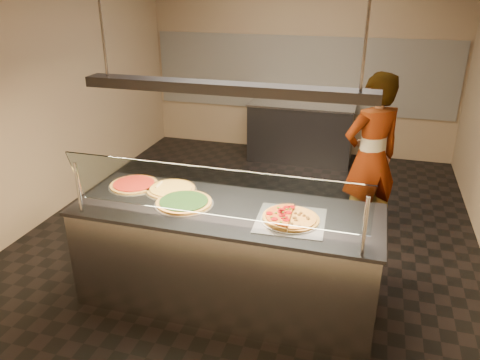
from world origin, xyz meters
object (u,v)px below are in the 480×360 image
(pizza_spinach, at_px, (184,202))
(pizza_spatula, at_px, (161,187))
(half_pizza_sausage, at_px, (304,219))
(pizza_tomato, at_px, (134,184))
(perforated_tray, at_px, (291,220))
(pizza_cheese, at_px, (171,189))
(worker, at_px, (371,158))
(heat_lamp_housing, at_px, (225,88))
(sneeze_guard, at_px, (212,193))
(serving_counter, at_px, (227,255))
(half_pizza_pepperoni, at_px, (278,215))
(prep_table, at_px, (301,131))

(pizza_spinach, height_order, pizza_spatula, pizza_spatula)
(half_pizza_sausage, height_order, pizza_tomato, half_pizza_sausage)
(perforated_tray, bearing_deg, pizza_spinach, 177.15)
(pizza_cheese, height_order, pizza_tomato, same)
(perforated_tray, xyz_separation_m, worker, (0.57, 1.64, -0.00))
(heat_lamp_housing, bearing_deg, pizza_cheese, 160.70)
(pizza_cheese, distance_m, heat_lamp_housing, 1.19)
(sneeze_guard, distance_m, pizza_spatula, 0.91)
(serving_counter, xyz_separation_m, sneeze_guard, (0.00, -0.34, 0.76))
(half_pizza_pepperoni, xyz_separation_m, pizza_cheese, (-1.05, 0.27, -0.02))
(half_pizza_sausage, relative_size, pizza_spatula, 1.97)
(half_pizza_sausage, bearing_deg, perforated_tray, 179.66)
(worker, bearing_deg, pizza_tomato, -3.37)
(serving_counter, distance_m, prep_table, 3.83)
(pizza_spinach, xyz_separation_m, prep_table, (0.40, 3.85, -0.48))
(sneeze_guard, distance_m, prep_table, 4.25)
(serving_counter, distance_m, pizza_tomato, 1.11)
(heat_lamp_housing, bearing_deg, half_pizza_sausage, -5.54)
(perforated_tray, distance_m, pizza_spatula, 1.28)
(pizza_cheese, bearing_deg, worker, 38.20)
(pizza_spinach, relative_size, heat_lamp_housing, 0.22)
(serving_counter, relative_size, half_pizza_sausage, 5.66)
(sneeze_guard, xyz_separation_m, pizza_tomato, (-0.98, 0.55, -0.28))
(pizza_tomato, bearing_deg, prep_table, 74.64)
(half_pizza_sausage, height_order, prep_table, half_pizza_sausage)
(sneeze_guard, xyz_separation_m, half_pizza_sausage, (0.67, 0.28, -0.27))
(pizza_cheese, distance_m, prep_table, 3.71)
(pizza_spinach, height_order, prep_table, pizza_spinach)
(sneeze_guard, bearing_deg, pizza_cheese, 137.31)
(pizza_tomato, xyz_separation_m, pizza_spatula, (0.29, -0.02, 0.01))
(pizza_cheese, height_order, heat_lamp_housing, heat_lamp_housing)
(half_pizza_pepperoni, relative_size, heat_lamp_housing, 0.20)
(worker, bearing_deg, sneeze_guard, 23.17)
(sneeze_guard, relative_size, worker, 1.27)
(sneeze_guard, xyz_separation_m, heat_lamp_housing, (0.00, 0.34, 0.72))
(sneeze_guard, relative_size, pizza_tomato, 5.04)
(half_pizza_sausage, xyz_separation_m, pizza_spatula, (-1.36, 0.25, 0.00))
(serving_counter, bearing_deg, pizza_spinach, -177.33)
(sneeze_guard, relative_size, pizza_spinach, 4.64)
(serving_counter, xyz_separation_m, pizza_spinach, (-0.38, -0.02, 0.48))
(pizza_tomato, bearing_deg, sneeze_guard, -29.58)
(half_pizza_pepperoni, relative_size, pizza_tomato, 0.98)
(half_pizza_sausage, xyz_separation_m, pizza_tomato, (-1.64, 0.28, -0.01))
(pizza_cheese, distance_m, pizza_spatula, 0.09)
(pizza_spinach, relative_size, prep_table, 0.31)
(pizza_cheese, relative_size, pizza_tomato, 1.00)
(perforated_tray, xyz_separation_m, half_pizza_sausage, (0.11, -0.00, 0.02))
(heat_lamp_housing, bearing_deg, half_pizza_pepperoni, -8.02)
(sneeze_guard, xyz_separation_m, pizza_spinach, (-0.38, 0.33, -0.28))
(half_pizza_pepperoni, distance_m, pizza_cheese, 1.09)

